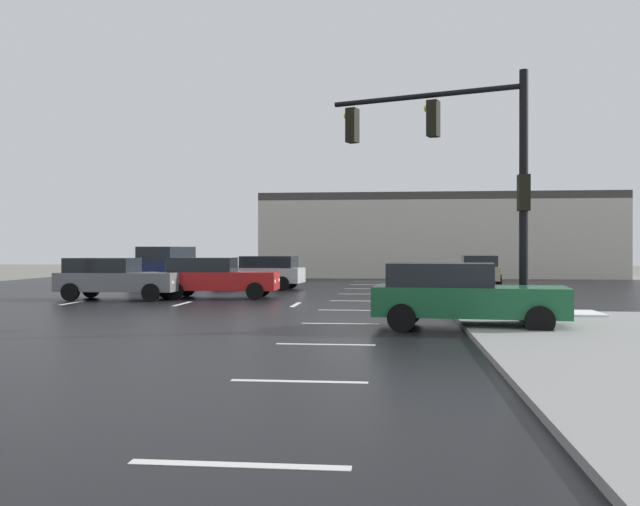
# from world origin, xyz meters

# --- Properties ---
(ground_plane) EXTENTS (120.00, 120.00, 0.00)m
(ground_plane) POSITION_xyz_m (0.00, 0.00, 0.00)
(ground_plane) COLOR slate
(road_asphalt) EXTENTS (44.00, 44.00, 0.02)m
(road_asphalt) POSITION_xyz_m (0.00, 0.00, 0.01)
(road_asphalt) COLOR black
(road_asphalt) RESTS_ON ground_plane
(snow_strip_curbside) EXTENTS (4.00, 1.60, 0.06)m
(snow_strip_curbside) POSITION_xyz_m (5.00, -4.00, 0.17)
(snow_strip_curbside) COLOR white
(snow_strip_curbside) RESTS_ON sidewalk_corner
(lane_markings) EXTENTS (36.15, 36.15, 0.01)m
(lane_markings) POSITION_xyz_m (1.20, -1.38, 0.02)
(lane_markings) COLOR silver
(lane_markings) RESTS_ON road_asphalt
(traffic_signal_mast) EXTENTS (5.01, 2.08, 6.26)m
(traffic_signal_mast) POSITION_xyz_m (3.25, -5.56, 4.30)
(traffic_signal_mast) COLOR black
(traffic_signal_mast) RESTS_ON sidewalk_corner
(strip_building_background) EXTENTS (23.56, 8.00, 5.60)m
(strip_building_background) POSITION_xyz_m (4.29, 25.63, 2.80)
(strip_building_background) COLOR beige
(strip_building_background) RESTS_ON ground_plane
(sedan_grey) EXTENTS (4.54, 2.02, 1.58)m
(sedan_grey) POSITION_xyz_m (-9.16, 1.82, 0.85)
(sedan_grey) COLOR slate
(sedan_grey) RESTS_ON road_asphalt
(suv_navy) EXTENTS (2.53, 4.97, 2.03)m
(suv_navy) POSITION_xyz_m (-10.07, 10.74, 1.09)
(suv_navy) COLOR #141E47
(suv_navy) RESTS_ON road_asphalt
(sedan_red) EXTENTS (4.59, 2.15, 1.58)m
(sedan_red) POSITION_xyz_m (-5.59, 3.01, 0.85)
(sedan_red) COLOR #B21919
(sedan_red) RESTS_ON road_asphalt
(sedan_tan) EXTENTS (2.18, 4.60, 1.58)m
(sedan_tan) POSITION_xyz_m (5.71, 13.29, 0.85)
(sedan_tan) COLOR tan
(sedan_tan) RESTS_ON road_asphalt
(sedan_silver) EXTENTS (4.64, 2.29, 1.58)m
(sedan_silver) POSITION_xyz_m (-5.00, 8.98, 0.85)
(sedan_silver) COLOR #B7BABF
(sedan_silver) RESTS_ON road_asphalt
(sedan_green) EXTENTS (4.68, 2.43, 1.58)m
(sedan_green) POSITION_xyz_m (2.98, -6.95, 0.85)
(sedan_green) COLOR #195933
(sedan_green) RESTS_ON road_asphalt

